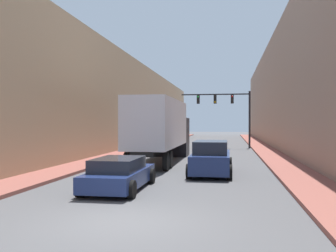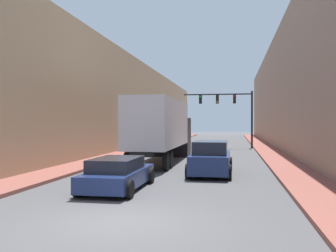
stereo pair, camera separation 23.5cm
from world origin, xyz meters
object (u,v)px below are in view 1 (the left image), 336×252
(semi_truck, at_px, (162,128))
(traffic_signal_gantry, at_px, (230,107))
(sedan_car, at_px, (119,174))
(suv_car, at_px, (211,158))

(semi_truck, xyz_separation_m, traffic_signal_gantry, (4.42, 14.93, 1.96))
(sedan_car, xyz_separation_m, traffic_signal_gantry, (4.20, 25.23, 3.62))
(traffic_signal_gantry, bearing_deg, sedan_car, -99.46)
(suv_car, bearing_deg, semi_truck, 123.27)
(semi_truck, relative_size, traffic_signal_gantry, 1.62)
(sedan_car, distance_m, suv_car, 5.95)
(semi_truck, bearing_deg, traffic_signal_gantry, 73.49)
(semi_truck, relative_size, sedan_car, 2.52)
(suv_car, distance_m, traffic_signal_gantry, 20.57)
(sedan_car, height_order, suv_car, suv_car)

